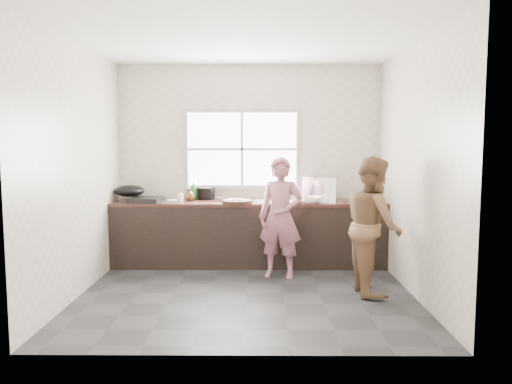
{
  "coord_description": "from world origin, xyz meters",
  "views": [
    {
      "loc": [
        0.15,
        -5.32,
        1.65
      ],
      "look_at": [
        0.1,
        0.65,
        1.05
      ],
      "focal_mm": 35.0,
      "sensor_mm": 36.0,
      "label": 1
    }
  ],
  "objects_px": {
    "burner": "(146,200)",
    "dish_rack": "(322,189)",
    "woman": "(281,221)",
    "plate_food": "(175,200)",
    "bowl_held": "(299,201)",
    "pot_lid_right": "(163,200)",
    "bottle_brown_short": "(190,195)",
    "cutting_board": "(237,201)",
    "black_pot": "(206,193)",
    "wok": "(129,191)",
    "bottle_green": "(194,190)",
    "person_side": "(373,225)",
    "bottle_brown_tall": "(203,192)",
    "glass_jar": "(180,198)",
    "pot_lid_left": "(140,199)",
    "bowl_crabs": "(310,201)",
    "bowl_mince": "(237,201)"
  },
  "relations": [
    {
      "from": "pot_lid_left",
      "to": "woman",
      "type": "bearing_deg",
      "value": -22.11
    },
    {
      "from": "cutting_board",
      "to": "burner",
      "type": "bearing_deg",
      "value": 174.84
    },
    {
      "from": "bottle_brown_short",
      "to": "glass_jar",
      "type": "height_order",
      "value": "bottle_brown_short"
    },
    {
      "from": "black_pot",
      "to": "pot_lid_left",
      "type": "relative_size",
      "value": 0.98
    },
    {
      "from": "bottle_green",
      "to": "pot_lid_left",
      "type": "bearing_deg",
      "value": -175.06
    },
    {
      "from": "bottle_green",
      "to": "burner",
      "type": "xyz_separation_m",
      "value": [
        -0.59,
        -0.3,
        -0.1
      ]
    },
    {
      "from": "bowl_crabs",
      "to": "bottle_brown_short",
      "type": "xyz_separation_m",
      "value": [
        -1.6,
        0.28,
        0.05
      ]
    },
    {
      "from": "bowl_crabs",
      "to": "dish_rack",
      "type": "relative_size",
      "value": 0.44
    },
    {
      "from": "woman",
      "to": "bottle_brown_tall",
      "type": "distance_m",
      "value": 1.34
    },
    {
      "from": "bowl_crabs",
      "to": "plate_food",
      "type": "relative_size",
      "value": 0.95
    },
    {
      "from": "black_pot",
      "to": "glass_jar",
      "type": "relative_size",
      "value": 2.13
    },
    {
      "from": "woman",
      "to": "person_side",
      "type": "xyz_separation_m",
      "value": [
        0.98,
        -0.64,
        0.06
      ]
    },
    {
      "from": "bowl_mince",
      "to": "bottle_green",
      "type": "height_order",
      "value": "bottle_green"
    },
    {
      "from": "plate_food",
      "to": "bowl_crabs",
      "type": "bearing_deg",
      "value": -7.43
    },
    {
      "from": "black_pot",
      "to": "burner",
      "type": "height_order",
      "value": "black_pot"
    },
    {
      "from": "bowl_crabs",
      "to": "dish_rack",
      "type": "distance_m",
      "value": 0.27
    },
    {
      "from": "woman",
      "to": "glass_jar",
      "type": "bearing_deg",
      "value": 173.18
    },
    {
      "from": "woman",
      "to": "wok",
      "type": "height_order",
      "value": "woman"
    },
    {
      "from": "woman",
      "to": "plate_food",
      "type": "height_order",
      "value": "woman"
    },
    {
      "from": "bowl_held",
      "to": "black_pot",
      "type": "xyz_separation_m",
      "value": [
        -1.24,
        0.44,
        0.06
      ]
    },
    {
      "from": "bottle_brown_tall",
      "to": "bottle_brown_short",
      "type": "relative_size",
      "value": 1.23
    },
    {
      "from": "black_pot",
      "to": "bottle_green",
      "type": "xyz_separation_m",
      "value": [
        -0.17,
        0.0,
        0.05
      ]
    },
    {
      "from": "person_side",
      "to": "pot_lid_right",
      "type": "distance_m",
      "value": 2.86
    },
    {
      "from": "bottle_brown_short",
      "to": "wok",
      "type": "bearing_deg",
      "value": -177.37
    },
    {
      "from": "bottle_green",
      "to": "wok",
      "type": "relative_size",
      "value": 0.66
    },
    {
      "from": "bowl_held",
      "to": "dish_rack",
      "type": "relative_size",
      "value": 0.39
    },
    {
      "from": "cutting_board",
      "to": "bowl_held",
      "type": "distance_m",
      "value": 0.8
    },
    {
      "from": "bottle_brown_tall",
      "to": "glass_jar",
      "type": "xyz_separation_m",
      "value": [
        -0.28,
        -0.25,
        -0.04
      ]
    },
    {
      "from": "cutting_board",
      "to": "dish_rack",
      "type": "distance_m",
      "value": 1.13
    },
    {
      "from": "woman",
      "to": "pot_lid_left",
      "type": "relative_size",
      "value": 5.81
    },
    {
      "from": "burner",
      "to": "bowl_mince",
      "type": "bearing_deg",
      "value": -4.77
    },
    {
      "from": "burner",
      "to": "pot_lid_right",
      "type": "relative_size",
      "value": 1.53
    },
    {
      "from": "bowl_held",
      "to": "burner",
      "type": "bearing_deg",
      "value": 176.05
    },
    {
      "from": "bottle_brown_tall",
      "to": "glass_jar",
      "type": "bearing_deg",
      "value": -138.7
    },
    {
      "from": "burner",
      "to": "dish_rack",
      "type": "distance_m",
      "value": 2.33
    },
    {
      "from": "person_side",
      "to": "bottle_green",
      "type": "xyz_separation_m",
      "value": [
        -2.15,
        1.47,
        0.24
      ]
    },
    {
      "from": "wok",
      "to": "pot_lid_right",
      "type": "distance_m",
      "value": 0.47
    },
    {
      "from": "dish_rack",
      "to": "pot_lid_right",
      "type": "relative_size",
      "value": 1.7
    },
    {
      "from": "bowl_held",
      "to": "person_side",
      "type": "bearing_deg",
      "value": -54.67
    },
    {
      "from": "black_pot",
      "to": "bottle_brown_short",
      "type": "distance_m",
      "value": 0.27
    },
    {
      "from": "bowl_held",
      "to": "pot_lid_left",
      "type": "distance_m",
      "value": 2.18
    },
    {
      "from": "bowl_mince",
      "to": "burner",
      "type": "relative_size",
      "value": 0.52
    },
    {
      "from": "bottle_green",
      "to": "pot_lid_right",
      "type": "height_order",
      "value": "bottle_green"
    },
    {
      "from": "bottle_brown_short",
      "to": "cutting_board",
      "type": "bearing_deg",
      "value": -20.6
    },
    {
      "from": "glass_jar",
      "to": "pot_lid_right",
      "type": "relative_size",
      "value": 0.41
    },
    {
      "from": "bowl_mince",
      "to": "bottle_brown_tall",
      "type": "xyz_separation_m",
      "value": [
        -0.48,
        0.37,
        0.07
      ]
    },
    {
      "from": "bottle_green",
      "to": "burner",
      "type": "relative_size",
      "value": 0.67
    },
    {
      "from": "cutting_board",
      "to": "pot_lid_left",
      "type": "bearing_deg",
      "value": 165.62
    },
    {
      "from": "glass_jar",
      "to": "pot_lid_right",
      "type": "height_order",
      "value": "glass_jar"
    },
    {
      "from": "bowl_mince",
      "to": "glass_jar",
      "type": "distance_m",
      "value": 0.77
    }
  ]
}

